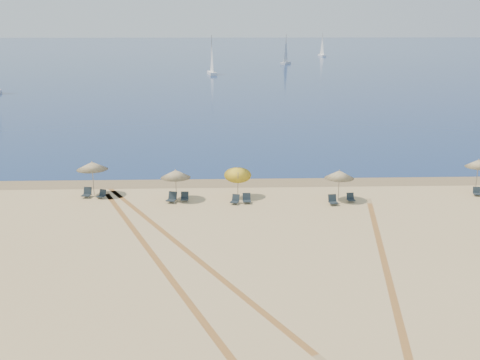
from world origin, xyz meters
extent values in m
plane|color=tan|center=(0.00, 0.00, 0.00)|extent=(160.00, 160.00, 0.00)
plane|color=#0C2151|center=(0.00, 225.00, 0.01)|extent=(500.00, 500.00, 0.00)
plane|color=olive|center=(0.00, 24.00, 0.00)|extent=(500.00, 500.00, 0.00)
cylinder|color=gray|center=(-10.53, 20.93, 1.17)|extent=(0.05, 0.05, 2.35)
cone|color=beige|center=(-10.53, 20.93, 2.20)|extent=(2.22, 2.22, 0.55)
sphere|color=gray|center=(-10.53, 20.93, 2.50)|extent=(0.08, 0.08, 0.08)
cylinder|color=gray|center=(-4.50, 19.60, 1.02)|extent=(0.05, 0.05, 2.05)
cone|color=beige|center=(-4.50, 19.60, 1.90)|extent=(2.09, 2.09, 0.55)
sphere|color=gray|center=(-4.50, 19.60, 2.20)|extent=(0.08, 0.08, 0.08)
cylinder|color=gray|center=(-0.16, 19.57, 1.03)|extent=(0.05, 0.83, 2.08)
cone|color=yellow|center=(-0.16, 19.91, 1.92)|extent=(1.92, 1.99, 1.20)
sphere|color=gray|center=(-0.16, 19.91, 2.22)|extent=(0.08, 0.08, 0.08)
cylinder|color=gray|center=(6.87, 19.05, 1.03)|extent=(0.05, 0.05, 2.05)
cone|color=beige|center=(6.87, 19.05, 1.90)|extent=(2.05, 2.05, 0.55)
sphere|color=gray|center=(6.87, 19.05, 2.20)|extent=(0.08, 0.08, 0.08)
cylinder|color=gray|center=(17.37, 20.73, 1.17)|extent=(0.05, 0.05, 2.33)
cone|color=beige|center=(17.37, 20.73, 2.18)|extent=(1.88, 1.88, 0.55)
sphere|color=gray|center=(17.37, 20.73, 2.48)|extent=(0.08, 0.08, 0.08)
cube|color=black|center=(-10.96, 20.34, 0.19)|extent=(0.68, 0.68, 0.05)
cube|color=black|center=(-10.90, 20.62, 0.45)|extent=(0.61, 0.32, 0.52)
cylinder|color=#A5A5AD|center=(-11.19, 20.17, 0.10)|extent=(0.03, 0.03, 0.19)
cylinder|color=#A5A5AD|center=(-10.73, 20.09, 0.10)|extent=(0.03, 0.03, 0.19)
cube|color=black|center=(-9.88, 20.12, 0.16)|extent=(0.65, 0.65, 0.05)
cube|color=black|center=(-9.79, 20.35, 0.38)|extent=(0.53, 0.36, 0.45)
cylinder|color=#A5A5AD|center=(-10.06, 20.01, 0.08)|extent=(0.02, 0.02, 0.16)
cylinder|color=#A5A5AD|center=(-9.69, 19.86, 0.08)|extent=(0.02, 0.02, 0.16)
cube|color=black|center=(-4.81, 18.94, 0.20)|extent=(0.75, 0.75, 0.05)
cube|color=black|center=(-4.72, 19.22, 0.46)|extent=(0.64, 0.39, 0.54)
cylinder|color=#A5A5AD|center=(-5.03, 18.79, 0.10)|extent=(0.03, 0.03, 0.20)
cylinder|color=#A5A5AD|center=(-4.58, 18.65, 0.10)|extent=(0.03, 0.03, 0.20)
cube|color=black|center=(-3.90, 19.18, 0.17)|extent=(0.54, 0.54, 0.05)
cube|color=black|center=(-3.89, 19.44, 0.41)|extent=(0.54, 0.21, 0.47)
cylinder|color=#A5A5AD|center=(-4.11, 18.99, 0.09)|extent=(0.02, 0.02, 0.17)
cylinder|color=#A5A5AD|center=(-3.69, 18.98, 0.09)|extent=(0.02, 0.02, 0.17)
cube|color=black|center=(-0.43, 18.47, 0.17)|extent=(0.69, 0.69, 0.05)
cube|color=black|center=(-0.33, 18.71, 0.40)|extent=(0.56, 0.38, 0.47)
cylinder|color=#A5A5AD|center=(-0.62, 18.35, 0.09)|extent=(0.02, 0.02, 0.17)
cylinder|color=#A5A5AD|center=(-0.23, 18.20, 0.09)|extent=(0.02, 0.02, 0.17)
cube|color=black|center=(0.42, 18.62, 0.18)|extent=(0.56, 0.56, 0.05)
cube|color=black|center=(0.42, 18.89, 0.42)|extent=(0.56, 0.21, 0.49)
cylinder|color=#A5A5AD|center=(0.20, 18.41, 0.09)|extent=(0.02, 0.02, 0.18)
cylinder|color=#A5A5AD|center=(0.64, 18.42, 0.09)|extent=(0.02, 0.02, 0.18)
cube|color=black|center=(6.33, 18.03, 0.19)|extent=(0.65, 0.65, 0.05)
cube|color=black|center=(6.29, 18.30, 0.43)|extent=(0.59, 0.29, 0.51)
cylinder|color=#A5A5AD|center=(6.11, 17.79, 0.09)|extent=(0.02, 0.02, 0.19)
cylinder|color=#A5A5AD|center=(6.56, 17.85, 0.09)|extent=(0.02, 0.02, 0.19)
cube|color=black|center=(7.69, 18.65, 0.16)|extent=(0.54, 0.54, 0.05)
cube|color=black|center=(7.67, 18.90, 0.38)|extent=(0.52, 0.22, 0.45)
cylinder|color=#A5A5AD|center=(7.49, 18.45, 0.08)|extent=(0.02, 0.02, 0.16)
cylinder|color=#A5A5AD|center=(7.89, 18.48, 0.08)|extent=(0.02, 0.02, 0.16)
cube|color=black|center=(17.08, 19.79, 0.16)|extent=(0.59, 0.59, 0.05)
cube|color=black|center=(17.13, 20.03, 0.38)|extent=(0.53, 0.27, 0.45)
cylinder|color=#A5A5AD|center=(16.89, 19.64, 0.08)|extent=(0.02, 0.02, 0.16)
cube|color=white|center=(17.83, 150.17, 0.32)|extent=(3.63, 5.75, 0.62)
cylinder|color=gray|center=(17.83, 150.17, 4.32)|extent=(0.12, 0.12, 8.23)
cube|color=white|center=(34.98, 187.84, 0.30)|extent=(2.17, 5.59, 0.59)
cylinder|color=gray|center=(34.98, 187.84, 4.16)|extent=(0.12, 0.12, 7.92)
cube|color=white|center=(-3.20, 117.27, 0.34)|extent=(2.46, 6.20, 0.66)
cylinder|color=gray|center=(-3.20, 117.27, 4.61)|extent=(0.13, 0.13, 8.78)
plane|color=tan|center=(-4.44, 8.22, 0.00)|extent=(36.43, 36.43, 0.00)
plane|color=tan|center=(-4.86, 9.24, 0.00)|extent=(36.43, 36.43, 0.00)
plane|color=tan|center=(6.49, 4.55, 0.00)|extent=(32.45, 32.45, 0.00)
plane|color=tan|center=(6.68, 5.64, 0.00)|extent=(32.45, 32.45, 0.00)
plane|color=tan|center=(-3.80, 11.31, 0.00)|extent=(37.78, 37.78, 0.00)
plane|color=tan|center=(-4.31, 12.28, 0.00)|extent=(37.78, 37.78, 0.00)
camera|label=1|loc=(-1.36, -19.09, 12.17)|focal=42.95mm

